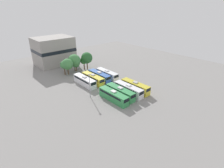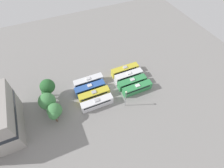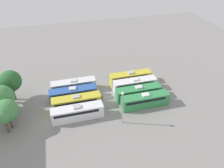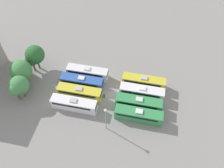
% 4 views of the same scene
% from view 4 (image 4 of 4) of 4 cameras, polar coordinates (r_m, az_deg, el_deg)
% --- Properties ---
extents(ground_plane, '(119.64, 119.64, 0.00)m').
position_cam_4_polar(ground_plane, '(55.68, -0.51, -3.15)').
color(ground_plane, gray).
extents(bus_0, '(2.56, 11.05, 3.35)m').
position_cam_4_polar(bus_0, '(51.16, 6.91, -7.98)').
color(bus_0, '#338C4C').
rests_on(bus_0, ground_plane).
extents(bus_1, '(2.56, 11.05, 3.35)m').
position_cam_4_polar(bus_1, '(52.90, 6.95, -4.93)').
color(bus_1, '#338C4C').
rests_on(bus_1, ground_plane).
extents(bus_2, '(2.56, 11.05, 3.35)m').
position_cam_4_polar(bus_2, '(54.89, 7.76, -2.07)').
color(bus_2, silver).
rests_on(bus_2, ground_plane).
extents(bus_3, '(2.56, 11.05, 3.35)m').
position_cam_4_polar(bus_3, '(56.98, 8.21, 0.61)').
color(bus_3, gold).
rests_on(bus_3, ground_plane).
extents(bus_4, '(2.56, 11.05, 3.35)m').
position_cam_4_polar(bus_4, '(53.16, -9.91, -5.13)').
color(bus_4, silver).
rests_on(bus_4, ground_plane).
extents(bus_5, '(2.56, 11.05, 3.35)m').
position_cam_4_polar(bus_5, '(54.94, -8.50, -2.14)').
color(bus_5, gold).
rests_on(bus_5, ground_plane).
extents(bus_6, '(2.56, 11.05, 3.35)m').
position_cam_4_polar(bus_6, '(56.93, -7.90, 0.60)').
color(bus_6, '#2D56A8').
rests_on(bus_6, ground_plane).
extents(bus_7, '(2.56, 11.05, 3.35)m').
position_cam_4_polar(bus_7, '(58.85, -6.45, 3.05)').
color(bus_7, silver).
rests_on(bus_7, ground_plane).
extents(worker_person, '(0.36, 0.36, 1.73)m').
position_cam_4_polar(worker_person, '(54.82, -2.08, -3.02)').
color(worker_person, '#333338').
rests_on(worker_person, ground_plane).
extents(light_pole, '(0.60, 0.60, 7.97)m').
position_cam_4_polar(light_pole, '(46.32, -1.66, -8.36)').
color(light_pole, gray).
rests_on(light_pole, ground_plane).
extents(tree_0, '(3.29, 3.29, 6.06)m').
position_cam_4_polar(tree_0, '(56.34, -24.00, -1.27)').
color(tree_0, brown).
rests_on(tree_0, ground_plane).
extents(tree_1, '(4.67, 4.67, 6.85)m').
position_cam_4_polar(tree_1, '(56.58, -23.04, -0.28)').
color(tree_1, brown).
rests_on(tree_1, ground_plane).
extents(tree_2, '(5.49, 5.49, 7.60)m').
position_cam_4_polar(tree_2, '(59.13, -22.67, 3.24)').
color(tree_2, brown).
rests_on(tree_2, ground_plane).
extents(tree_3, '(3.27, 3.27, 5.01)m').
position_cam_4_polar(tree_3, '(60.37, -21.83, 2.69)').
color(tree_3, brown).
rests_on(tree_3, ground_plane).
extents(tree_4, '(3.29, 3.29, 5.70)m').
position_cam_4_polar(tree_4, '(62.05, -20.30, 5.83)').
color(tree_4, brown).
rests_on(tree_4, ground_plane).
extents(tree_5, '(5.04, 5.04, 7.75)m').
position_cam_4_polar(tree_5, '(61.50, -19.49, 7.24)').
color(tree_5, brown).
rests_on(tree_5, ground_plane).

